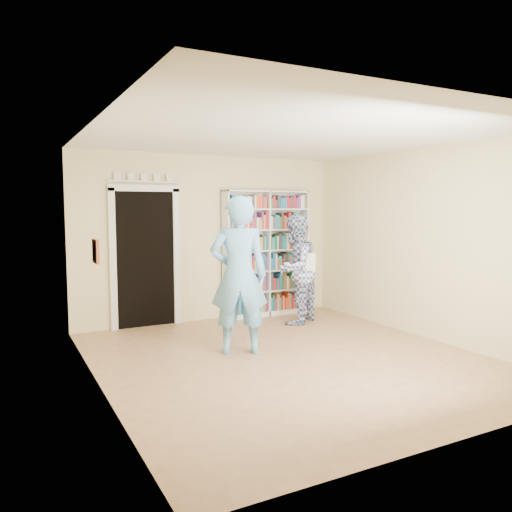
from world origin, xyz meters
The scene contains 11 objects.
floor centered at (0.00, 0.00, 0.00)m, with size 5.00×5.00×0.00m, color #8F6345.
ceiling centered at (0.00, 0.00, 2.70)m, with size 5.00×5.00×0.00m, color white.
wall_back centered at (0.00, 2.50, 1.35)m, with size 4.50×4.50×0.00m, color beige.
wall_left centered at (-2.25, 0.00, 1.35)m, with size 5.00×5.00×0.00m, color beige.
wall_right centered at (2.25, 0.00, 1.35)m, with size 5.00×5.00×0.00m, color beige.
bookshelf centered at (0.96, 2.34, 1.08)m, with size 1.56×0.29×2.14m.
doorway centered at (-1.10, 2.48, 1.18)m, with size 1.10×0.08×2.43m.
wall_art centered at (-2.23, 0.20, 1.40)m, with size 0.03×0.25×0.25m, color brown.
man_blue centered at (-0.44, 0.50, 1.00)m, with size 0.73×0.48×2.00m, color #65ADE1.
man_plaid centered at (1.08, 1.60, 0.87)m, with size 0.85×0.66×1.75m, color #304794.
paper_sheet centered at (1.19, 1.36, 1.00)m, with size 0.21×0.01×0.29m, color white.
Camera 1 is at (-3.14, -5.13, 1.84)m, focal length 35.00 mm.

